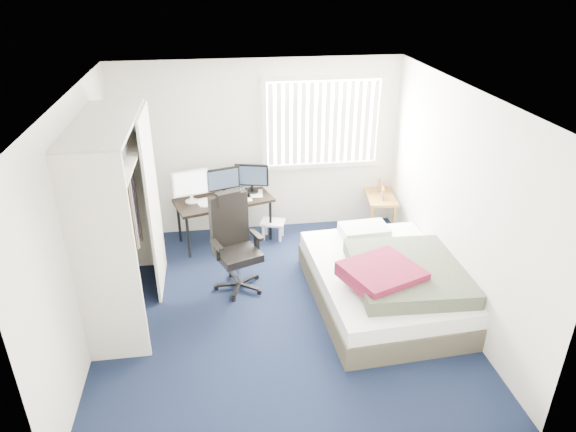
# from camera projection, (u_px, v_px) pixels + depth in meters

# --- Properties ---
(ground) EXTENTS (4.20, 4.20, 0.00)m
(ground) POSITION_uv_depth(u_px,v_px,m) (279.00, 308.00, 6.00)
(ground) COLOR black
(ground) RESTS_ON ground
(room_shell) EXTENTS (4.20, 4.20, 4.20)m
(room_shell) POSITION_uv_depth(u_px,v_px,m) (278.00, 189.00, 5.33)
(room_shell) COLOR silver
(room_shell) RESTS_ON ground
(window_assembly) EXTENTS (1.72, 0.09, 1.32)m
(window_assembly) POSITION_uv_depth(u_px,v_px,m) (323.00, 123.00, 7.22)
(window_assembly) COLOR white
(window_assembly) RESTS_ON ground
(closet) EXTENTS (0.64, 1.84, 2.22)m
(closet) POSITION_uv_depth(u_px,v_px,m) (118.00, 202.00, 5.42)
(closet) COLOR beige
(closet) RESTS_ON ground
(desk) EXTENTS (1.45, 0.97, 1.11)m
(desk) POSITION_uv_depth(u_px,v_px,m) (223.00, 196.00, 7.18)
(desk) COLOR black
(desk) RESTS_ON ground
(office_chair) EXTENTS (0.74, 0.74, 1.21)m
(office_chair) POSITION_uv_depth(u_px,v_px,m) (235.00, 252.00, 6.23)
(office_chair) COLOR black
(office_chair) RESTS_ON ground
(footstool) EXTENTS (0.40, 0.36, 0.27)m
(footstool) POSITION_uv_depth(u_px,v_px,m) (273.00, 225.00, 7.43)
(footstool) COLOR white
(footstool) RESTS_ON ground
(nightstand) EXTENTS (0.50, 0.84, 0.73)m
(nightstand) POSITION_uv_depth(u_px,v_px,m) (380.00, 198.00, 7.62)
(nightstand) COLOR brown
(nightstand) RESTS_ON ground
(bed) EXTENTS (1.71, 2.22, 0.70)m
(bed) POSITION_uv_depth(u_px,v_px,m) (387.00, 281.00, 5.97)
(bed) COLOR #443F31
(bed) RESTS_ON ground
(pine_box) EXTENTS (0.44, 0.38, 0.29)m
(pine_box) POSITION_uv_depth(u_px,v_px,m) (127.00, 333.00, 5.36)
(pine_box) COLOR tan
(pine_box) RESTS_ON ground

